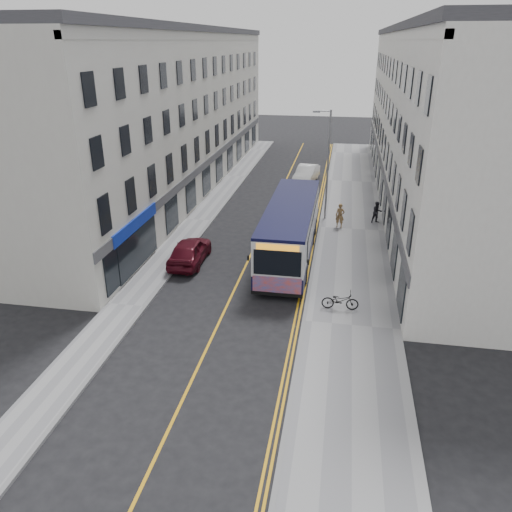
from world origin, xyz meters
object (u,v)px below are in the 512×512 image
at_px(streetlamp, 327,162).
at_px(pedestrian_near, 340,216).
at_px(car_maroon, 190,251).
at_px(pedestrian_far, 377,212).
at_px(city_bus, 290,229).
at_px(bicycle, 340,300).
at_px(car_white, 306,174).

bearing_deg(streetlamp, pedestrian_near, -56.60).
relative_size(streetlamp, pedestrian_near, 4.63).
xyz_separation_m(streetlamp, car_maroon, (-7.57, -9.40, -3.61)).
height_order(pedestrian_far, car_maroon, pedestrian_far).
height_order(city_bus, pedestrian_far, city_bus).
distance_m(bicycle, pedestrian_near, 11.99).
bearing_deg(car_white, car_maroon, -97.28).
xyz_separation_m(pedestrian_far, car_white, (-6.03, 10.88, -0.12)).
bearing_deg(pedestrian_near, pedestrian_far, 34.21).
xyz_separation_m(streetlamp, bicycle, (1.48, -13.79, -3.78)).
bearing_deg(car_maroon, pedestrian_far, -142.38).
height_order(city_bus, car_white, city_bus).
relative_size(pedestrian_far, car_maroon, 0.35).
relative_size(city_bus, car_white, 2.45).
relative_size(city_bus, pedestrian_near, 6.82).
distance_m(bicycle, car_white, 24.57).
height_order(pedestrian_near, pedestrian_far, pedestrian_near).
bearing_deg(pedestrian_far, streetlamp, 151.15).
distance_m(streetlamp, bicycle, 14.38).
bearing_deg(city_bus, bicycle, -62.91).
bearing_deg(pedestrian_far, city_bus, -151.26).
xyz_separation_m(pedestrian_near, car_white, (-3.39, 12.31, -0.19)).
bearing_deg(bicycle, car_white, 6.30).
bearing_deg(pedestrian_far, bicycle, -123.20).
distance_m(bicycle, car_maroon, 10.06).
bearing_deg(car_white, city_bus, -80.71).
distance_m(city_bus, car_white, 18.04).
bearing_deg(bicycle, pedestrian_near, -0.93).
height_order(city_bus, pedestrian_near, city_bus).
xyz_separation_m(bicycle, car_maroon, (-9.05, 4.39, 0.18)).
bearing_deg(pedestrian_far, car_maroon, -164.90).
distance_m(city_bus, pedestrian_far, 9.10).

